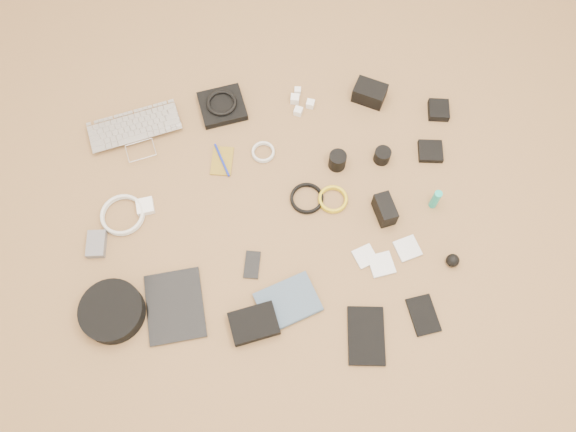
{
  "coord_description": "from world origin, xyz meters",
  "views": [
    {
      "loc": [
        0.04,
        -0.82,
        1.89
      ],
      "look_at": [
        0.06,
        -0.03,
        0.02
      ],
      "focal_mm": 35.0,
      "sensor_mm": 36.0,
      "label": 1
    }
  ],
  "objects_px": {
    "laptop": "(138,138)",
    "headphone_case": "(112,311)",
    "tablet": "(175,306)",
    "paperback": "(297,322)",
    "phone": "(252,265)",
    "dslr_camera": "(370,93)"
  },
  "relations": [
    {
      "from": "dslr_camera",
      "to": "phone",
      "type": "xyz_separation_m",
      "value": [
        -0.47,
        -0.69,
        -0.03
      ]
    },
    {
      "from": "phone",
      "to": "headphone_case",
      "type": "distance_m",
      "value": 0.5
    },
    {
      "from": "tablet",
      "to": "headphone_case",
      "type": "relative_size",
      "value": 1.15
    },
    {
      "from": "dslr_camera",
      "to": "paperback",
      "type": "relative_size",
      "value": 0.62
    },
    {
      "from": "laptop",
      "to": "headphone_case",
      "type": "xyz_separation_m",
      "value": [
        -0.03,
        -0.68,
        0.02
      ]
    },
    {
      "from": "tablet",
      "to": "paperback",
      "type": "bearing_deg",
      "value": -18.14
    },
    {
      "from": "laptop",
      "to": "phone",
      "type": "distance_m",
      "value": 0.68
    },
    {
      "from": "paperback",
      "to": "headphone_case",
      "type": "bearing_deg",
      "value": 62.69
    },
    {
      "from": "tablet",
      "to": "phone",
      "type": "bearing_deg",
      "value": 19.2
    },
    {
      "from": "laptop",
      "to": "paperback",
      "type": "xyz_separation_m",
      "value": [
        0.6,
        -0.73,
        -0.0
      ]
    },
    {
      "from": "phone",
      "to": "paperback",
      "type": "relative_size",
      "value": 0.5
    },
    {
      "from": "phone",
      "to": "paperback",
      "type": "height_order",
      "value": "paperback"
    },
    {
      "from": "tablet",
      "to": "headphone_case",
      "type": "bearing_deg",
      "value": 176.36
    },
    {
      "from": "tablet",
      "to": "phone",
      "type": "height_order",
      "value": "tablet"
    },
    {
      "from": "laptop",
      "to": "paperback",
      "type": "height_order",
      "value": "laptop"
    },
    {
      "from": "laptop",
      "to": "tablet",
      "type": "relative_size",
      "value": 1.42
    },
    {
      "from": "dslr_camera",
      "to": "tablet",
      "type": "bearing_deg",
      "value": -107.23
    },
    {
      "from": "laptop",
      "to": "phone",
      "type": "xyz_separation_m",
      "value": [
        0.44,
        -0.52,
        -0.01
      ]
    },
    {
      "from": "phone",
      "to": "dslr_camera",
      "type": "bearing_deg",
      "value": 62.3
    },
    {
      "from": "laptop",
      "to": "phone",
      "type": "height_order",
      "value": "laptop"
    },
    {
      "from": "laptop",
      "to": "headphone_case",
      "type": "height_order",
      "value": "headphone_case"
    },
    {
      "from": "laptop",
      "to": "dslr_camera",
      "type": "xyz_separation_m",
      "value": [
        0.91,
        0.17,
        0.02
      ]
    }
  ]
}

